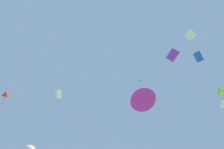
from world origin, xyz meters
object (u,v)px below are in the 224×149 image
Objects in this scene: kite_blue_box at (198,57)px; kite_purple_diamond at (173,56)px; kite_pink_parafoil at (171,52)px; kite_cyan_parafoil at (140,81)px; kite_magenta_delta at (146,104)px; kite_white_diamond at (191,36)px; kite_red_delta at (4,95)px; kite_lime_delta at (223,91)px; kite_white_box at (58,94)px.

kite_blue_box is 27.72m from kite_purple_diamond.
kite_pink_parafoil reaches higher than kite_purple_diamond.
kite_magenta_delta is at bearing -89.95° from kite_cyan_parafoil.
kite_white_diamond is at bearing -39.24° from kite_cyan_parafoil.
kite_cyan_parafoil is 11.70m from kite_pink_parafoil.
kite_cyan_parafoil is 1.37× the size of kite_red_delta.
kite_cyan_parafoil reaches higher than kite_red_delta.
kite_purple_diamond is at bearing -18.34° from kite_red_delta.
kite_cyan_parafoil is 26.73m from kite_purple_diamond.
kite_lime_delta is at bearing -58.24° from kite_pink_parafoil.
kite_magenta_delta is at bearing -121.21° from kite_purple_diamond.
kite_white_box is (-32.62, -0.28, 0.55)m from kite_lime_delta.
kite_cyan_parafoil is at bearing 44.14° from kite_white_box.
kite_blue_box reaches higher than kite_pink_parafoil.
kite_red_delta is at bearing 176.47° from kite_lime_delta.
kite_white_box is at bearing -168.09° from kite_white_diamond.
kite_white_diamond is at bearing 11.91° from kite_white_box.
kite_white_box is 24.31m from kite_purple_diamond.
kite_white_diamond is 6.75m from kite_pink_parafoil.
kite_red_delta is (-46.79, 2.88, 1.85)m from kite_lime_delta.
kite_lime_delta is 19.96m from kite_blue_box.
kite_white_diamond reaches higher than kite_magenta_delta.
kite_magenta_delta is (17.28, -17.39, -7.13)m from kite_white_box.
kite_pink_parafoil reaches higher than kite_lime_delta.
kite_pink_parafoil is at bearing 130.11° from kite_white_diamond.
kite_blue_box is at bearing 63.00° from kite_magenta_delta.
kite_red_delta is (-44.17, -3.16, -14.46)m from kite_white_diamond.
kite_red_delta is at bearing -168.39° from kite_pink_parafoil.
kite_pink_parafoil is 1.52× the size of kite_purple_diamond.
kite_lime_delta is 1.60× the size of kite_magenta_delta.
kite_lime_delta is 46.92m from kite_red_delta.
kite_cyan_parafoil is at bearing 90.05° from kite_magenta_delta.
kite_cyan_parafoil is 24.22m from kite_lime_delta.
kite_cyan_parafoil is at bearing 101.31° from kite_purple_diamond.
kite_white_box is at bearing -135.86° from kite_cyan_parafoil.
kite_blue_box is (3.34, 7.81, -1.97)m from kite_white_diamond.
kite_cyan_parafoil is 37.47m from kite_magenta_delta.
kite_white_box reaches higher than kite_magenta_delta.
kite_lime_delta is (15.37, -16.46, -8.90)m from kite_cyan_parafoil.
kite_lime_delta is 0.79× the size of kite_purple_diamond.
kite_blue_box is at bearing 13.01° from kite_red_delta.
kite_pink_parafoil is (-6.86, 11.09, 14.86)m from kite_lime_delta.
kite_white_diamond is (12.72, 23.71, 22.89)m from kite_magenta_delta.
kite_white_diamond is 46.59m from kite_red_delta.
kite_red_delta is at bearing 161.66° from kite_purple_diamond.
kite_white_diamond reaches higher than kite_pink_parafoil.
kite_purple_diamond is at bearing -21.79° from kite_white_box.
kite_pink_parafoil is at bearing 73.57° from kite_magenta_delta.
kite_red_delta is at bearing -156.63° from kite_cyan_parafoil.
kite_cyan_parafoil is 0.80× the size of kite_pink_parafoil.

